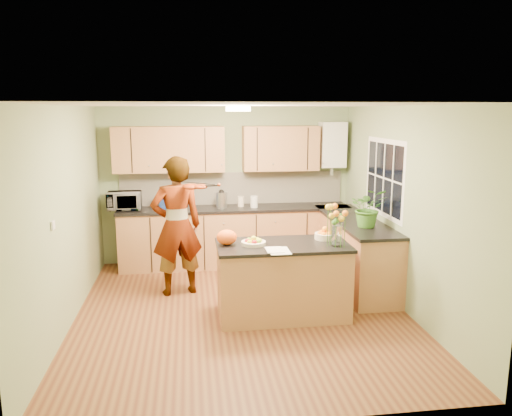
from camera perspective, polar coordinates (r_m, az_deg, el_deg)
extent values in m
plane|color=#5A2D19|center=(6.28, -1.61, -11.80)|extent=(4.50, 4.50, 0.00)
cube|color=silver|center=(5.78, -1.75, 11.67)|extent=(4.00, 4.50, 0.02)
cube|color=gray|center=(8.11, -3.35, 2.63)|extent=(4.00, 0.02, 2.50)
cube|color=gray|center=(3.75, 1.98, -7.45)|extent=(4.00, 0.02, 2.50)
cube|color=gray|center=(6.04, -20.91, -1.03)|extent=(0.02, 4.50, 2.50)
cube|color=gray|center=(6.43, 16.36, -0.05)|extent=(0.02, 4.50, 2.50)
cube|color=#A76B42|center=(7.99, -2.41, -3.35)|extent=(3.60, 0.60, 0.90)
cube|color=black|center=(7.87, -2.43, -0.06)|extent=(3.64, 0.62, 0.04)
cube|color=#A76B42|center=(7.27, 11.13, -5.02)|extent=(0.60, 2.20, 0.90)
cube|color=black|center=(7.15, 11.20, -1.40)|extent=(0.62, 2.24, 0.04)
cube|color=silver|center=(8.11, -2.64, 2.28)|extent=(3.60, 0.02, 0.52)
cube|color=#A76B42|center=(7.86, -9.90, 6.62)|extent=(1.70, 0.34, 0.70)
cube|color=#A76B42|center=(7.99, 2.83, 6.83)|extent=(1.20, 0.34, 0.70)
cube|color=white|center=(8.19, 8.72, 7.18)|extent=(0.40, 0.30, 0.72)
cylinder|color=#B8B8BD|center=(8.23, 8.64, 4.40)|extent=(0.06, 0.06, 0.20)
cube|color=white|center=(6.92, 14.44, 3.34)|extent=(0.01, 1.30, 1.05)
cube|color=black|center=(6.92, 14.41, 3.34)|extent=(0.01, 1.18, 0.92)
cube|color=white|center=(5.45, -22.19, -1.82)|extent=(0.02, 0.09, 0.09)
cylinder|color=#FFEABF|center=(6.08, -2.04, 11.26)|extent=(0.30, 0.30, 0.06)
cylinder|color=white|center=(6.08, -2.05, 11.54)|extent=(0.10, 0.10, 0.02)
cube|color=#A76B42|center=(6.04, 3.05, -8.38)|extent=(1.52, 0.76, 0.86)
cube|color=black|center=(5.91, 3.09, -4.29)|extent=(1.56, 0.80, 0.04)
cylinder|color=beige|center=(5.85, -0.28, -4.03)|extent=(0.29, 0.29, 0.04)
cylinder|color=beige|center=(6.16, 7.88, -3.21)|extent=(0.25, 0.25, 0.07)
cylinder|color=silver|center=(5.85, 9.23, -3.16)|extent=(0.12, 0.12, 0.24)
ellipsoid|color=#FF5A15|center=(5.85, -3.37, -3.36)|extent=(0.27, 0.24, 0.18)
cube|color=white|center=(5.60, 2.66, -4.89)|extent=(0.23, 0.31, 0.01)
imported|color=#D8A584|center=(6.70, -9.05, -2.06)|extent=(0.77, 0.60, 1.87)
imported|color=white|center=(7.91, -14.82, 0.80)|extent=(0.51, 0.35, 0.28)
cube|color=navy|center=(7.86, -9.68, 0.82)|extent=(0.36, 0.31, 0.24)
cylinder|color=#B8B8BD|center=(7.83, -3.97, 0.92)|extent=(0.18, 0.18, 0.24)
sphere|color=black|center=(7.80, -3.98, 2.12)|extent=(0.09, 0.09, 0.09)
cylinder|color=beige|center=(7.92, -1.74, 0.75)|extent=(0.13, 0.13, 0.16)
cylinder|color=white|center=(7.84, -0.21, 0.72)|extent=(0.13, 0.13, 0.18)
imported|color=#3B7226|center=(6.65, 12.73, 0.03)|extent=(0.54, 0.50, 0.52)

